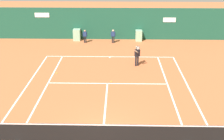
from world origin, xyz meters
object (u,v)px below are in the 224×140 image
(ball_kid_right_post, at_px, (85,35))
(tennis_ball_mid_court, at_px, (111,81))
(player_on_baseline, at_px, (137,54))
(ball_kid_left_post, at_px, (113,35))
(tennis_ball_near_service_line, at_px, (57,73))

(ball_kid_right_post, height_order, tennis_ball_mid_court, ball_kid_right_post)
(player_on_baseline, height_order, ball_kid_left_post, player_on_baseline)
(player_on_baseline, distance_m, ball_kid_right_post, 7.56)
(ball_kid_left_post, xyz_separation_m, tennis_ball_mid_court, (0.04, -8.96, -0.72))
(ball_kid_left_post, height_order, tennis_ball_mid_court, ball_kid_left_post)
(player_on_baseline, distance_m, ball_kid_left_post, 6.28)
(ball_kid_right_post, bearing_deg, tennis_ball_near_service_line, 78.92)
(ball_kid_right_post, bearing_deg, tennis_ball_mid_court, 105.11)
(player_on_baseline, relative_size, ball_kid_left_post, 1.36)
(ball_kid_left_post, xyz_separation_m, tennis_ball_near_service_line, (-3.93, -7.62, -0.72))
(ball_kid_left_post, xyz_separation_m, ball_kid_right_post, (-2.69, 0.00, -0.02))
(player_on_baseline, distance_m, tennis_ball_near_service_line, 6.17)
(tennis_ball_near_service_line, bearing_deg, ball_kid_left_post, 62.74)
(player_on_baseline, height_order, tennis_ball_near_service_line, player_on_baseline)
(player_on_baseline, xyz_separation_m, tennis_ball_mid_court, (-1.90, -2.99, -0.90))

